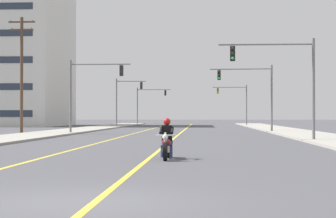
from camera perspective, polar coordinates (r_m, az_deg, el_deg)
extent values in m
plane|color=#47474C|center=(10.77, -8.65, -8.93)|extent=(400.00, 400.00, 0.00)
cube|color=yellow|center=(55.47, 1.39, -2.23)|extent=(0.16, 100.00, 0.01)
cube|color=yellow|center=(55.75, -2.64, -2.22)|extent=(0.16, 100.00, 0.01)
cube|color=#9E998E|center=(51.09, 12.52, -2.28)|extent=(4.40, 110.00, 0.14)
cube|color=#9E998E|center=(51.98, -10.60, -2.25)|extent=(4.40, 110.00, 0.14)
cylinder|color=black|center=(20.01, -0.27, -4.17)|extent=(0.12, 0.64, 0.64)
cylinder|color=black|center=(21.56, -0.02, -3.91)|extent=(0.12, 0.64, 0.64)
cylinder|color=silver|center=(20.09, -0.25, -3.25)|extent=(0.07, 0.33, 0.68)
sphere|color=white|center=(19.94, -0.28, -2.74)|extent=(0.20, 0.20, 0.20)
cylinder|color=silver|center=(20.13, -0.24, -2.58)|extent=(0.70, 0.05, 0.04)
ellipsoid|color=maroon|center=(20.65, -0.16, -3.28)|extent=(0.32, 0.56, 0.28)
cube|color=silver|center=(20.78, -0.14, -3.90)|extent=(0.24, 0.44, 0.24)
cube|color=black|center=(21.09, -0.09, -3.39)|extent=(0.28, 0.52, 0.12)
cube|color=maroon|center=(21.49, -0.03, -3.12)|extent=(0.20, 0.36, 0.08)
cylinder|color=silver|center=(21.19, -0.46, -4.02)|extent=(0.08, 0.55, 0.08)
cube|color=black|center=(21.03, -0.10, -2.36)|extent=(0.36, 0.24, 0.56)
sphere|color=#B21919|center=(21.01, -0.10, -1.24)|extent=(0.26, 0.26, 0.26)
cylinder|color=navy|center=(20.90, 0.27, -3.41)|extent=(0.14, 0.44, 0.30)
cylinder|color=navy|center=(20.74, 0.30, -4.26)|extent=(0.11, 0.16, 0.35)
cylinder|color=black|center=(20.76, 0.41, -2.10)|extent=(0.10, 0.52, 0.27)
cylinder|color=navy|center=(20.92, -0.50, -3.41)|extent=(0.14, 0.44, 0.30)
cylinder|color=navy|center=(20.76, -0.59, -4.26)|extent=(0.11, 0.16, 0.35)
cylinder|color=black|center=(20.79, -0.69, -2.10)|extent=(0.10, 0.52, 0.27)
cylinder|color=slate|center=(36.23, 13.99, 1.84)|extent=(0.18, 0.18, 6.20)
cylinder|color=slate|center=(36.02, 9.50, 6.23)|extent=(5.70, 0.13, 0.11)
cube|color=black|center=(35.80, 6.31, 5.38)|extent=(0.30, 0.24, 0.90)
sphere|color=black|center=(35.68, 6.33, 5.89)|extent=(0.18, 0.18, 0.18)
sphere|color=black|center=(35.64, 6.33, 5.41)|extent=(0.18, 0.18, 0.18)
sphere|color=green|center=(35.61, 6.33, 4.93)|extent=(0.18, 0.18, 0.18)
cylinder|color=slate|center=(49.86, -9.47, 1.16)|extent=(0.18, 0.18, 6.20)
cylinder|color=slate|center=(49.49, -6.60, 4.36)|extent=(5.08, 0.18, 0.11)
cube|color=black|center=(49.14, -4.56, 3.75)|extent=(0.30, 0.24, 0.90)
sphere|color=black|center=(49.32, -4.53, 4.08)|extent=(0.18, 0.18, 0.18)
sphere|color=black|center=(49.29, -4.53, 3.73)|extent=(0.18, 0.18, 0.18)
sphere|color=green|center=(49.27, -4.53, 3.39)|extent=(0.18, 0.18, 0.18)
cylinder|color=slate|center=(54.62, 10.07, 1.01)|extent=(0.18, 0.18, 6.20)
cylinder|color=slate|center=(54.64, 7.09, 3.89)|extent=(5.68, 0.37, 0.11)
cube|color=black|center=(54.59, 5.00, 3.31)|extent=(0.31, 0.25, 0.90)
sphere|color=black|center=(54.46, 4.99, 3.64)|extent=(0.18, 0.18, 0.18)
sphere|color=black|center=(54.44, 4.99, 3.32)|extent=(0.18, 0.18, 0.18)
sphere|color=green|center=(54.42, 5.00, 3.01)|extent=(0.18, 0.18, 0.18)
cylinder|color=slate|center=(73.70, -5.05, 0.58)|extent=(0.18, 0.18, 6.20)
cylinder|color=slate|center=(73.66, -3.62, 2.72)|extent=(3.68, 0.31, 0.11)
cube|color=black|center=(73.56, -2.62, 2.29)|extent=(0.31, 0.26, 0.90)
sphere|color=black|center=(73.73, -2.61, 2.52)|extent=(0.18, 0.18, 0.18)
sphere|color=black|center=(73.72, -2.61, 2.29)|extent=(0.18, 0.18, 0.18)
sphere|color=green|center=(73.70, -2.61, 2.06)|extent=(0.18, 0.18, 0.18)
cylinder|color=slate|center=(89.88, 7.66, 0.37)|extent=(0.18, 0.18, 6.20)
cylinder|color=slate|center=(89.70, 6.02, 2.12)|extent=(5.15, 0.34, 0.11)
cube|color=#B79319|center=(89.53, 4.87, 1.78)|extent=(0.31, 0.25, 0.90)
sphere|color=black|center=(89.39, 4.88, 1.97)|extent=(0.18, 0.18, 0.18)
sphere|color=black|center=(89.37, 4.88, 1.78)|extent=(0.18, 0.18, 0.18)
sphere|color=green|center=(89.36, 4.88, 1.59)|extent=(0.18, 0.18, 0.18)
cylinder|color=slate|center=(97.84, -3.01, 0.28)|extent=(0.18, 0.18, 6.20)
cylinder|color=slate|center=(97.52, -1.39, 1.90)|extent=(5.56, 0.38, 0.11)
cube|color=black|center=(97.26, -0.26, 1.58)|extent=(0.31, 0.25, 0.90)
sphere|color=black|center=(97.43, -0.25, 1.76)|extent=(0.18, 0.18, 0.18)
sphere|color=black|center=(97.42, -0.25, 1.58)|extent=(0.18, 0.18, 0.18)
sphere|color=green|center=(97.41, -0.25, 1.40)|extent=(0.18, 0.18, 0.18)
cylinder|color=#4C3828|center=(50.48, -14.07, 3.18)|extent=(0.26, 0.26, 9.78)
cube|color=#4C3828|center=(50.98, -14.06, 8.23)|extent=(2.25, 0.12, 0.12)
cylinder|color=slate|center=(51.28, -15.08, 8.29)|extent=(0.08, 0.08, 0.12)
cylinder|color=slate|center=(50.72, -13.03, 8.39)|extent=(0.08, 0.08, 0.12)
cube|color=#4C3828|center=(50.88, -14.06, 7.51)|extent=(1.98, 0.12, 0.12)
cylinder|color=slate|center=(51.15, -14.96, 7.58)|extent=(0.08, 0.08, 0.12)
cylinder|color=slate|center=(50.66, -13.16, 7.65)|extent=(0.08, 0.08, 0.12)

